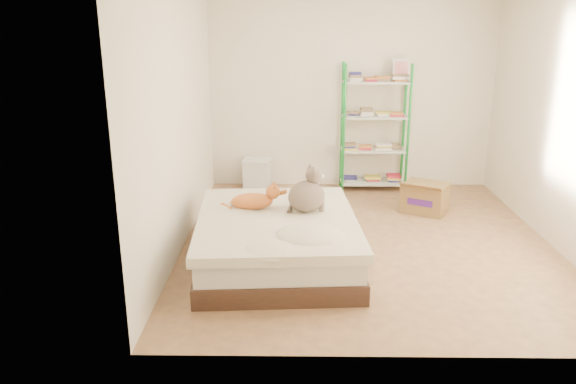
{
  "coord_description": "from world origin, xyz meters",
  "views": [
    {
      "loc": [
        -0.76,
        -5.49,
        2.27
      ],
      "look_at": [
        -0.82,
        -0.25,
        0.62
      ],
      "focal_mm": 35.0,
      "sensor_mm": 36.0,
      "label": 1
    }
  ],
  "objects_px": {
    "grey_cat": "(307,190)",
    "shelf_unit": "(375,128)",
    "orange_cat": "(252,199)",
    "white_bin": "(257,174)",
    "bed": "(277,240)",
    "cardboard_box": "(425,197)"
  },
  "relations": [
    {
      "from": "bed",
      "to": "white_bin",
      "type": "bearing_deg",
      "value": 94.67
    },
    {
      "from": "orange_cat",
      "to": "white_bin",
      "type": "bearing_deg",
      "value": 84.7
    },
    {
      "from": "shelf_unit",
      "to": "cardboard_box",
      "type": "relative_size",
      "value": 2.64
    },
    {
      "from": "bed",
      "to": "shelf_unit",
      "type": "relative_size",
      "value": 1.11
    },
    {
      "from": "grey_cat",
      "to": "shelf_unit",
      "type": "relative_size",
      "value": 0.25
    },
    {
      "from": "white_bin",
      "to": "grey_cat",
      "type": "bearing_deg",
      "value": -74.33
    },
    {
      "from": "orange_cat",
      "to": "shelf_unit",
      "type": "distance_m",
      "value": 2.67
    },
    {
      "from": "orange_cat",
      "to": "cardboard_box",
      "type": "bearing_deg",
      "value": 24.87
    },
    {
      "from": "bed",
      "to": "grey_cat",
      "type": "bearing_deg",
      "value": 25.72
    },
    {
      "from": "bed",
      "to": "orange_cat",
      "type": "xyz_separation_m",
      "value": [
        -0.25,
        0.23,
        0.33
      ]
    },
    {
      "from": "bed",
      "to": "grey_cat",
      "type": "relative_size",
      "value": 4.38
    },
    {
      "from": "white_bin",
      "to": "cardboard_box",
      "type": "bearing_deg",
      "value": -23.04
    },
    {
      "from": "cardboard_box",
      "to": "grey_cat",
      "type": "bearing_deg",
      "value": -107.62
    },
    {
      "from": "orange_cat",
      "to": "cardboard_box",
      "type": "distance_m",
      "value": 2.4
    },
    {
      "from": "grey_cat",
      "to": "cardboard_box",
      "type": "xyz_separation_m",
      "value": [
        1.46,
        1.35,
        -0.51
      ]
    },
    {
      "from": "cardboard_box",
      "to": "white_bin",
      "type": "height_order",
      "value": "white_bin"
    },
    {
      "from": "orange_cat",
      "to": "shelf_unit",
      "type": "height_order",
      "value": "shelf_unit"
    },
    {
      "from": "grey_cat",
      "to": "shelf_unit",
      "type": "height_order",
      "value": "shelf_unit"
    },
    {
      "from": "orange_cat",
      "to": "grey_cat",
      "type": "distance_m",
      "value": 0.55
    },
    {
      "from": "orange_cat",
      "to": "grey_cat",
      "type": "relative_size",
      "value": 1.1
    },
    {
      "from": "grey_cat",
      "to": "orange_cat",
      "type": "bearing_deg",
      "value": 60.9
    },
    {
      "from": "grey_cat",
      "to": "shelf_unit",
      "type": "xyz_separation_m",
      "value": [
        0.95,
        2.27,
        0.16
      ]
    }
  ]
}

